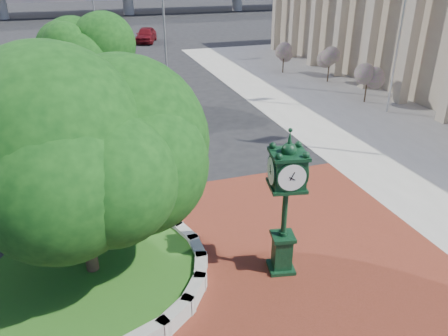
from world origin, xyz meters
TOP-DOWN VIEW (x-y plane):
  - ground at (0.00, 0.00)m, footprint 200.00×200.00m
  - plaza at (0.00, -1.00)m, footprint 12.00×12.00m
  - sidewalk at (16.00, 10.00)m, footprint 20.00×50.00m
  - planter_wall at (-2.71, -0.00)m, footprint 2.96×6.77m
  - grass_bed at (-5.00, 0.00)m, footprint 6.10×6.10m
  - tree_planter at (-5.00, 0.00)m, footprint 5.20×5.20m
  - tree_street at (-4.00, 18.00)m, footprint 4.40×4.40m
  - post_clock at (0.52, -1.36)m, footprint 1.10×1.10m
  - parked_car at (3.28, 40.95)m, footprint 3.44×5.36m
  - flagpole_b at (13.46, 10.59)m, footprint 1.70×0.19m
  - street_lamp_near at (2.49, 24.33)m, footprint 2.23×0.28m
  - shrub_near at (13.37, 12.88)m, footprint 1.20×1.20m
  - shrub_mid at (13.80, 18.40)m, footprint 1.20×1.20m
  - shrub_far at (11.78, 22.27)m, footprint 1.20×1.20m

SIDE VIEW (x-z plane):
  - ground at x=0.00m, z-range 0.00..0.00m
  - plaza at x=0.00m, z-range 0.00..0.04m
  - sidewalk at x=16.00m, z-range 0.00..0.04m
  - grass_bed at x=-5.00m, z-range 0.00..0.40m
  - planter_wall at x=-2.71m, z-range 0.00..0.54m
  - parked_car at x=3.28m, z-range 0.00..1.70m
  - shrub_near at x=13.37m, z-range 0.49..2.69m
  - shrub_mid at x=13.80m, z-range 0.49..2.69m
  - shrub_far at x=11.78m, z-range 0.49..2.69m
  - post_clock at x=0.52m, z-range 0.23..4.84m
  - tree_street at x=-4.00m, z-range 0.52..5.96m
  - tree_planter at x=-5.00m, z-range 0.56..6.89m
  - flagpole_b at x=13.46m, z-range 0.14..11.00m
  - street_lamp_near at x=2.49m, z-range 0.86..10.82m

